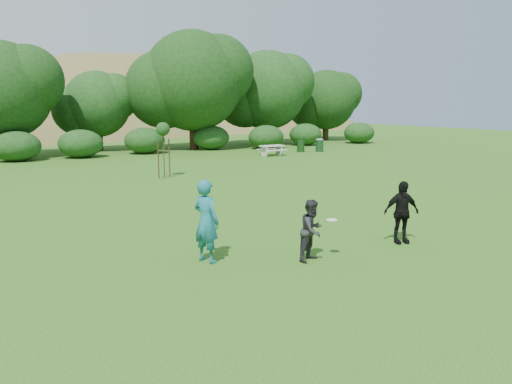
{
  "coord_description": "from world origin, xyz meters",
  "views": [
    {
      "loc": [
        -8.2,
        -9.71,
        3.81
      ],
      "look_at": [
        0.0,
        3.0,
        1.1
      ],
      "focal_mm": 35.0,
      "sensor_mm": 36.0,
      "label": 1
    }
  ],
  "objects_px": {
    "player_grey": "(312,230)",
    "trash_can_near": "(301,146)",
    "player_black": "(401,212)",
    "sapling": "(163,131)",
    "trash_can_lidded": "(319,145)",
    "picnic_table": "(272,149)",
    "player_teal": "(206,221)"
  },
  "relations": [
    {
      "from": "player_grey",
      "to": "player_teal",
      "type": "bearing_deg",
      "value": 130.02
    },
    {
      "from": "player_teal",
      "to": "player_black",
      "type": "relative_size",
      "value": 1.17
    },
    {
      "from": "player_black",
      "to": "picnic_table",
      "type": "height_order",
      "value": "player_black"
    },
    {
      "from": "sapling",
      "to": "trash_can_lidded",
      "type": "xyz_separation_m",
      "value": [
        15.76,
        6.47,
        -1.88
      ]
    },
    {
      "from": "player_teal",
      "to": "sapling",
      "type": "height_order",
      "value": "sapling"
    },
    {
      "from": "player_teal",
      "to": "player_grey",
      "type": "height_order",
      "value": "player_teal"
    },
    {
      "from": "player_grey",
      "to": "trash_can_lidded",
      "type": "distance_m",
      "value": 27.88
    },
    {
      "from": "trash_can_near",
      "to": "picnic_table",
      "type": "distance_m",
      "value": 3.67
    },
    {
      "from": "player_grey",
      "to": "trash_can_lidded",
      "type": "height_order",
      "value": "player_grey"
    },
    {
      "from": "player_black",
      "to": "trash_can_near",
      "type": "bearing_deg",
      "value": 78.56
    },
    {
      "from": "player_black",
      "to": "sapling",
      "type": "distance_m",
      "value": 15.0
    },
    {
      "from": "player_grey",
      "to": "trash_can_near",
      "type": "height_order",
      "value": "player_grey"
    },
    {
      "from": "player_black",
      "to": "picnic_table",
      "type": "bearing_deg",
      "value": 84.49
    },
    {
      "from": "trash_can_near",
      "to": "sapling",
      "type": "relative_size",
      "value": 0.32
    },
    {
      "from": "player_teal",
      "to": "trash_can_lidded",
      "type": "xyz_separation_m",
      "value": [
        20.27,
        19.95,
        -0.47
      ]
    },
    {
      "from": "picnic_table",
      "to": "player_grey",
      "type": "bearing_deg",
      "value": -122.36
    },
    {
      "from": "player_grey",
      "to": "trash_can_lidded",
      "type": "bearing_deg",
      "value": 30.01
    },
    {
      "from": "player_black",
      "to": "picnic_table",
      "type": "distance_m",
      "value": 23.25
    },
    {
      "from": "sapling",
      "to": "trash_can_lidded",
      "type": "height_order",
      "value": "sapling"
    },
    {
      "from": "sapling",
      "to": "trash_can_lidded",
      "type": "bearing_deg",
      "value": 22.31
    },
    {
      "from": "sapling",
      "to": "player_teal",
      "type": "bearing_deg",
      "value": -108.48
    },
    {
      "from": "player_teal",
      "to": "player_black",
      "type": "height_order",
      "value": "player_teal"
    },
    {
      "from": "trash_can_near",
      "to": "player_grey",
      "type": "bearing_deg",
      "value": -127.31
    },
    {
      "from": "trash_can_near",
      "to": "picnic_table",
      "type": "xyz_separation_m",
      "value": [
        -3.5,
        -1.09,
        0.07
      ]
    },
    {
      "from": "player_grey",
      "to": "picnic_table",
      "type": "distance_m",
      "value": 24.63
    },
    {
      "from": "trash_can_near",
      "to": "picnic_table",
      "type": "relative_size",
      "value": 0.5
    },
    {
      "from": "player_grey",
      "to": "trash_can_near",
      "type": "bearing_deg",
      "value": 33.05
    },
    {
      "from": "player_grey",
      "to": "trash_can_near",
      "type": "distance_m",
      "value": 27.53
    },
    {
      "from": "player_teal",
      "to": "player_grey",
      "type": "relative_size",
      "value": 1.33
    },
    {
      "from": "player_teal",
      "to": "sapling",
      "type": "distance_m",
      "value": 14.29
    },
    {
      "from": "picnic_table",
      "to": "player_teal",
      "type": "bearing_deg",
      "value": -128.28
    },
    {
      "from": "sapling",
      "to": "player_black",
      "type": "bearing_deg",
      "value": -87.15
    }
  ]
}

